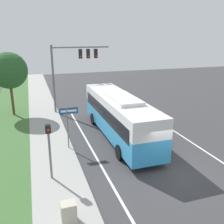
{
  "coord_description": "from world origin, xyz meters",
  "views": [
    {
      "loc": [
        -7.12,
        -10.91,
        7.5
      ],
      "look_at": [
        -1.31,
        6.81,
        1.72
      ],
      "focal_mm": 40.0,
      "sensor_mm": 36.0,
      "label": 1
    }
  ],
  "objects_px": {
    "bus": "(119,114)",
    "signal_gantry": "(72,64)",
    "utility_cabinet": "(69,213)",
    "street_sign": "(68,120)",
    "pedestrian_signal": "(49,143)"
  },
  "relations": [
    {
      "from": "bus",
      "to": "utility_cabinet",
      "type": "distance_m",
      "value": 9.63
    },
    {
      "from": "bus",
      "to": "street_sign",
      "type": "relative_size",
      "value": 3.69
    },
    {
      "from": "pedestrian_signal",
      "to": "street_sign",
      "type": "bearing_deg",
      "value": 66.69
    },
    {
      "from": "street_sign",
      "to": "bus",
      "type": "bearing_deg",
      "value": 13.98
    },
    {
      "from": "street_sign",
      "to": "signal_gantry",
      "type": "bearing_deg",
      "value": 77.85
    },
    {
      "from": "signal_gantry",
      "to": "pedestrian_signal",
      "type": "distance_m",
      "value": 12.97
    },
    {
      "from": "signal_gantry",
      "to": "street_sign",
      "type": "xyz_separation_m",
      "value": [
        -1.88,
        -8.73,
        -2.75
      ]
    },
    {
      "from": "signal_gantry",
      "to": "utility_cabinet",
      "type": "height_order",
      "value": "signal_gantry"
    },
    {
      "from": "bus",
      "to": "utility_cabinet",
      "type": "height_order",
      "value": "bus"
    },
    {
      "from": "pedestrian_signal",
      "to": "street_sign",
      "type": "xyz_separation_m",
      "value": [
        1.51,
        3.5,
        -0.07
      ]
    },
    {
      "from": "bus",
      "to": "pedestrian_signal",
      "type": "xyz_separation_m",
      "value": [
        -5.42,
        -4.47,
        0.29
      ]
    },
    {
      "from": "signal_gantry",
      "to": "street_sign",
      "type": "height_order",
      "value": "signal_gantry"
    },
    {
      "from": "signal_gantry",
      "to": "utility_cabinet",
      "type": "xyz_separation_m",
      "value": [
        -3.02,
        -15.85,
        -4.25
      ]
    },
    {
      "from": "bus",
      "to": "signal_gantry",
      "type": "distance_m",
      "value": 8.55
    },
    {
      "from": "signal_gantry",
      "to": "bus",
      "type": "bearing_deg",
      "value": -75.31
    }
  ]
}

